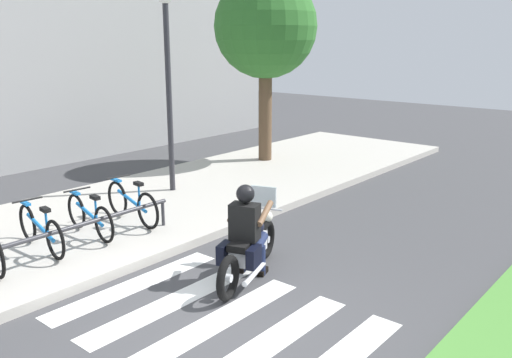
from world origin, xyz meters
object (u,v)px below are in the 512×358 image
(motorcycle, at_px, (249,247))
(tree_near_rack, at_px, (266,28))
(bicycle_3, at_px, (41,229))
(rider, at_px, (247,225))
(bike_rack, at_px, (31,241))
(street_lamp, at_px, (168,76))
(bicycle_4, at_px, (90,216))
(bicycle_5, at_px, (132,203))

(motorcycle, bearing_deg, tree_near_rack, 37.31)
(bicycle_3, bearing_deg, motorcycle, -61.12)
(bicycle_3, bearing_deg, tree_near_rack, 11.44)
(rider, distance_m, tree_near_rack, 7.91)
(bike_rack, xyz_separation_m, street_lamp, (4.13, 1.66, 2.06))
(rider, bearing_deg, bike_rack, 129.57)
(rider, bearing_deg, street_lamp, 62.06)
(motorcycle, height_order, rider, rider)
(bicycle_4, bearing_deg, bicycle_5, -0.05)
(bicycle_3, distance_m, tree_near_rack, 8.21)
(rider, xyz_separation_m, tree_near_rack, (5.88, 4.45, 2.85))
(motorcycle, bearing_deg, bicycle_3, 118.88)
(bicycle_5, relative_size, tree_near_rack, 0.34)
(street_lamp, bearing_deg, bicycle_4, -158.57)
(bike_rack, distance_m, street_lamp, 4.90)
(motorcycle, bearing_deg, bicycle_4, 104.10)
(bicycle_4, bearing_deg, tree_near_rack, 12.93)
(bicycle_5, relative_size, bike_rack, 0.34)
(street_lamp, relative_size, tree_near_rack, 0.86)
(motorcycle, xyz_separation_m, bicycle_5, (0.14, 2.92, 0.06))
(tree_near_rack, bearing_deg, bicycle_4, -167.07)
(bicycle_3, height_order, bicycle_5, bicycle_5)
(bicycle_5, xyz_separation_m, bike_rack, (-2.20, -0.55, 0.06))
(street_lamp, bearing_deg, motorcycle, -117.24)
(bicycle_5, bearing_deg, bicycle_3, 179.97)
(motorcycle, xyz_separation_m, bicycle_4, (-0.73, 2.92, 0.04))
(rider, bearing_deg, tree_near_rack, 37.10)
(bicycle_3, xyz_separation_m, street_lamp, (3.69, 1.10, 2.14))
(rider, height_order, tree_near_rack, tree_near_rack)
(rider, distance_m, street_lamp, 4.93)
(bicycle_4, relative_size, street_lamp, 0.37)
(bicycle_4, distance_m, bicycle_5, 0.88)
(rider, bearing_deg, bicycle_5, 85.75)
(bicycle_3, bearing_deg, rider, -62.44)
(rider, relative_size, bike_rack, 0.29)
(rider, height_order, street_lamp, street_lamp)
(bicycle_5, bearing_deg, motorcycle, -92.82)
(bicycle_3, bearing_deg, bike_rack, -128.42)
(bicycle_5, height_order, bike_rack, bicycle_5)
(bike_rack, height_order, street_lamp, street_lamp)
(tree_near_rack, bearing_deg, bicycle_3, -168.56)
(motorcycle, xyz_separation_m, tree_near_rack, (5.81, 4.43, 3.21))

